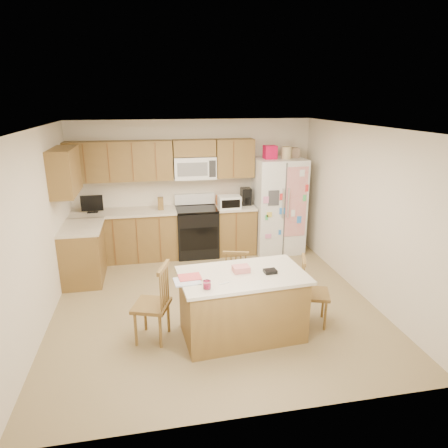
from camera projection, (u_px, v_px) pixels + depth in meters
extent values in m
plane|color=#8A795A|center=(214.00, 302.00, 5.86)|extent=(4.50, 4.50, 0.00)
cube|color=beige|center=(194.00, 187.00, 7.60)|extent=(4.50, 0.10, 2.50)
cube|color=beige|center=(256.00, 297.00, 3.38)|extent=(4.50, 0.10, 2.50)
cube|color=beige|center=(39.00, 231.00, 5.08)|extent=(0.10, 4.50, 2.50)
cube|color=beige|center=(363.00, 212.00, 5.89)|extent=(0.10, 4.50, 2.50)
cube|color=white|center=(212.00, 128.00, 5.11)|extent=(4.50, 4.50, 0.04)
cube|color=olive|center=(126.00, 236.00, 7.32)|extent=(1.87, 0.60, 0.88)
cube|color=olive|center=(235.00, 230.00, 7.69)|extent=(0.72, 0.60, 0.88)
cube|color=olive|center=(84.00, 254.00, 6.48)|extent=(0.60, 0.95, 0.88)
cube|color=beige|center=(124.00, 212.00, 7.17)|extent=(1.87, 0.64, 0.04)
cube|color=beige|center=(235.00, 207.00, 7.54)|extent=(0.72, 0.64, 0.04)
cube|color=beige|center=(81.00, 227.00, 6.35)|extent=(0.64, 0.95, 0.04)
cube|color=olive|center=(120.00, 161.00, 7.04)|extent=(1.85, 0.33, 0.70)
cube|color=olive|center=(234.00, 158.00, 7.41)|extent=(0.70, 0.33, 0.70)
cube|color=olive|center=(194.00, 148.00, 7.21)|extent=(0.76, 0.33, 0.29)
cube|color=olive|center=(65.00, 171.00, 6.05)|extent=(0.33, 0.95, 0.70)
cube|color=brown|center=(84.00, 164.00, 6.77)|extent=(0.02, 0.01, 0.66)
cube|color=brown|center=(90.00, 244.00, 6.93)|extent=(0.02, 0.01, 0.84)
cube|color=brown|center=(109.00, 163.00, 6.85)|extent=(0.02, 0.01, 0.66)
cube|color=brown|center=(114.00, 243.00, 7.00)|extent=(0.02, 0.01, 0.84)
cube|color=brown|center=(132.00, 162.00, 6.92)|extent=(0.02, 0.01, 0.66)
cube|color=brown|center=(137.00, 241.00, 7.07)|extent=(0.02, 0.01, 0.84)
cube|color=brown|center=(156.00, 162.00, 6.99)|extent=(0.01, 0.01, 0.66)
cube|color=brown|center=(160.00, 240.00, 7.15)|extent=(0.01, 0.01, 0.84)
cube|color=brown|center=(234.00, 159.00, 7.24)|extent=(0.01, 0.01, 0.66)
cube|color=brown|center=(236.00, 235.00, 7.40)|extent=(0.01, 0.01, 0.84)
cube|color=white|center=(195.00, 168.00, 7.30)|extent=(0.76, 0.38, 0.40)
cube|color=slate|center=(193.00, 169.00, 7.10)|extent=(0.54, 0.01, 0.24)
cube|color=#262626|center=(213.00, 169.00, 7.17)|extent=(0.12, 0.01, 0.30)
cube|color=olive|center=(161.00, 203.00, 7.26)|extent=(0.10, 0.14, 0.22)
cube|color=black|center=(93.00, 212.00, 7.10)|extent=(0.18, 0.12, 0.02)
cube|color=black|center=(92.00, 203.00, 7.05)|extent=(0.38, 0.03, 0.28)
cube|color=#C95514|center=(226.00, 200.00, 7.57)|extent=(0.35, 0.22, 0.18)
cube|color=white|center=(229.00, 202.00, 7.35)|extent=(0.40, 0.28, 0.23)
cube|color=black|center=(231.00, 204.00, 7.21)|extent=(0.34, 0.01, 0.15)
cube|color=black|center=(246.00, 196.00, 7.58)|extent=(0.18, 0.22, 0.32)
cylinder|color=black|center=(247.00, 201.00, 7.54)|extent=(0.12, 0.12, 0.12)
cube|color=black|center=(197.00, 232.00, 7.54)|extent=(0.76, 0.64, 0.88)
cube|color=black|center=(199.00, 239.00, 7.24)|extent=(0.68, 0.01, 0.42)
cube|color=black|center=(196.00, 209.00, 7.40)|extent=(0.76, 0.64, 0.03)
cube|color=white|center=(195.00, 199.00, 7.61)|extent=(0.76, 0.10, 0.20)
cube|color=white|center=(278.00, 206.00, 7.63)|extent=(0.90, 0.75, 1.80)
cube|color=#4C4C4C|center=(285.00, 211.00, 7.27)|extent=(0.02, 0.01, 1.75)
cube|color=silver|center=(283.00, 203.00, 7.20)|extent=(0.02, 0.03, 0.55)
cube|color=silver|center=(288.00, 203.00, 7.22)|extent=(0.02, 0.03, 0.55)
cube|color=#3F3F44|center=(274.00, 198.00, 7.16)|extent=(0.20, 0.01, 0.28)
cube|color=#D84C59|center=(296.00, 202.00, 7.26)|extent=(0.42, 0.01, 1.30)
cube|color=#CB093C|center=(270.00, 152.00, 7.29)|extent=(0.22, 0.22, 0.24)
cylinder|color=tan|center=(287.00, 153.00, 7.30)|extent=(0.18, 0.18, 0.22)
cube|color=#997D65|center=(293.00, 153.00, 7.46)|extent=(0.18, 0.20, 0.18)
cube|color=olive|center=(242.00, 306.00, 4.95)|extent=(1.50, 0.92, 0.79)
cube|color=beige|center=(243.00, 275.00, 4.83)|extent=(1.59, 1.01, 0.04)
cylinder|color=#CB093C|center=(207.00, 286.00, 4.44)|extent=(0.08, 0.08, 0.06)
cylinder|color=white|center=(207.00, 285.00, 4.44)|extent=(0.09, 0.09, 0.09)
cube|color=#E68881|center=(241.00, 269.00, 4.88)|extent=(0.21, 0.16, 0.07)
cube|color=black|center=(270.00, 271.00, 4.84)|extent=(0.16, 0.13, 0.04)
cube|color=white|center=(187.00, 281.00, 4.61)|extent=(0.32, 0.26, 0.01)
cube|color=#D84C4C|center=(190.00, 277.00, 4.69)|extent=(0.27, 0.22, 0.01)
cylinder|color=white|center=(224.00, 283.00, 4.56)|extent=(0.13, 0.06, 0.01)
cube|color=olive|center=(151.00, 305.00, 4.84)|extent=(0.52, 0.54, 0.05)
cylinder|color=olive|center=(145.00, 315.00, 5.10)|extent=(0.04, 0.04, 0.44)
cylinder|color=olive|center=(136.00, 329.00, 4.77)|extent=(0.04, 0.04, 0.44)
cylinder|color=olive|center=(168.00, 316.00, 5.06)|extent=(0.04, 0.04, 0.44)
cylinder|color=olive|center=(160.00, 331.00, 4.73)|extent=(0.04, 0.04, 0.44)
cylinder|color=olive|center=(168.00, 281.00, 4.88)|extent=(0.02, 0.02, 0.49)
cylinder|color=olive|center=(166.00, 284.00, 4.81)|extent=(0.02, 0.02, 0.49)
cylinder|color=olive|center=(164.00, 287.00, 4.74)|extent=(0.02, 0.02, 0.49)
cylinder|color=olive|center=(162.00, 290.00, 4.67)|extent=(0.02, 0.02, 0.49)
cylinder|color=olive|center=(161.00, 293.00, 4.59)|extent=(0.02, 0.02, 0.49)
cube|color=olive|center=(163.00, 268.00, 4.67)|extent=(0.17, 0.40, 0.05)
cube|color=olive|center=(236.00, 278.00, 5.71)|extent=(0.46, 0.45, 0.04)
cylinder|color=olive|center=(247.00, 288.00, 5.89)|extent=(0.03, 0.03, 0.38)
cylinder|color=olive|center=(226.00, 287.00, 5.91)|extent=(0.03, 0.03, 0.38)
cylinder|color=olive|center=(246.00, 296.00, 5.63)|extent=(0.03, 0.03, 0.38)
cylinder|color=olive|center=(225.00, 295.00, 5.66)|extent=(0.03, 0.03, 0.38)
cylinder|color=olive|center=(245.00, 268.00, 5.48)|extent=(0.02, 0.02, 0.43)
cylinder|color=olive|center=(241.00, 268.00, 5.49)|extent=(0.02, 0.02, 0.43)
cylinder|color=olive|center=(236.00, 268.00, 5.49)|extent=(0.02, 0.02, 0.43)
cylinder|color=olive|center=(231.00, 267.00, 5.50)|extent=(0.02, 0.02, 0.43)
cylinder|color=olive|center=(226.00, 267.00, 5.51)|extent=(0.02, 0.02, 0.43)
cube|color=olive|center=(236.00, 253.00, 5.43)|extent=(0.35, 0.13, 0.04)
cube|color=olive|center=(314.00, 294.00, 5.20)|extent=(0.48, 0.50, 0.04)
cylinder|color=olive|center=(325.00, 316.00, 5.10)|extent=(0.03, 0.03, 0.40)
cylinder|color=olive|center=(323.00, 304.00, 5.40)|extent=(0.03, 0.03, 0.40)
cylinder|color=olive|center=(303.00, 314.00, 5.14)|extent=(0.03, 0.03, 0.40)
cylinder|color=olive|center=(302.00, 302.00, 5.44)|extent=(0.03, 0.03, 0.40)
cylinder|color=olive|center=(303.00, 281.00, 5.02)|extent=(0.02, 0.02, 0.45)
cylinder|color=olive|center=(303.00, 278.00, 5.08)|extent=(0.02, 0.02, 0.45)
cylinder|color=olive|center=(303.00, 276.00, 5.15)|extent=(0.02, 0.02, 0.45)
cylinder|color=olive|center=(303.00, 274.00, 5.22)|extent=(0.02, 0.02, 0.45)
cylinder|color=olive|center=(302.00, 272.00, 5.28)|extent=(0.02, 0.02, 0.45)
cube|color=olive|center=(304.00, 260.00, 5.08)|extent=(0.16, 0.37, 0.05)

